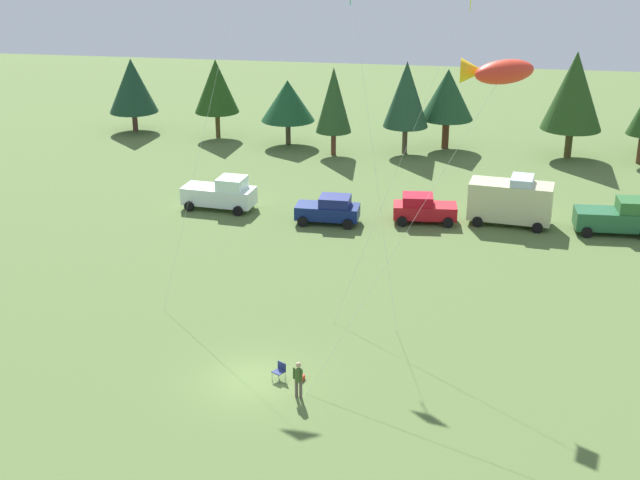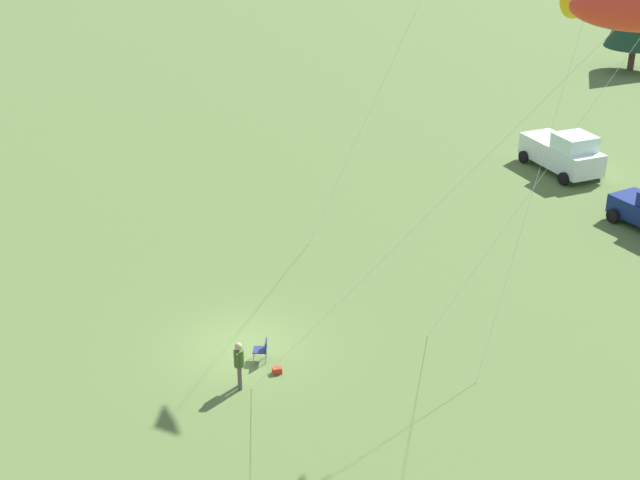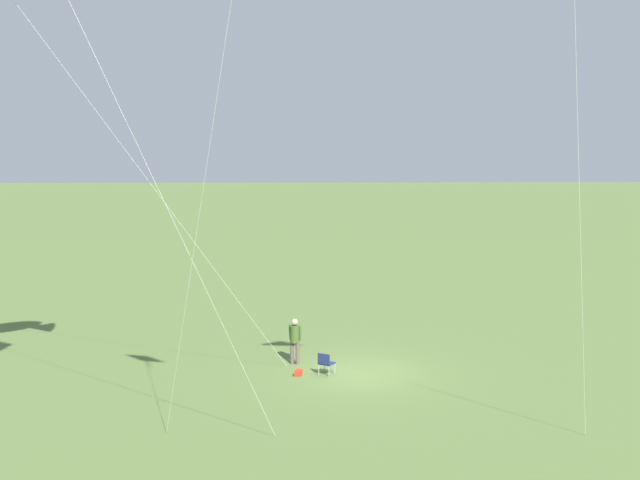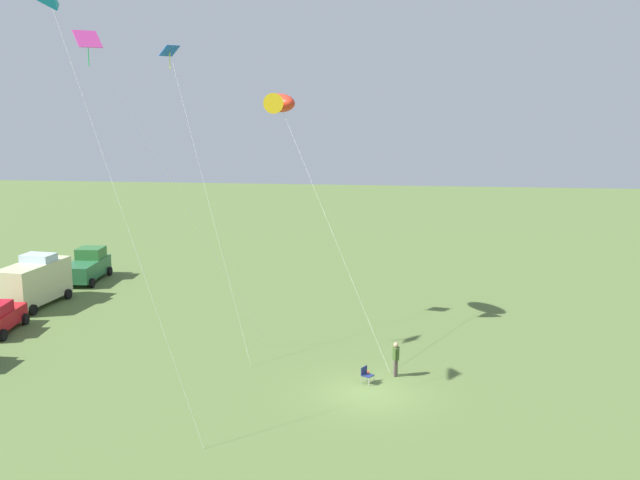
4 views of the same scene
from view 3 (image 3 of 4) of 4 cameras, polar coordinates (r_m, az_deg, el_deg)
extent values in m
plane|color=#536B35|center=(32.61, 2.46, -8.51)|extent=(160.00, 160.00, 0.00)
cylinder|color=brown|center=(33.61, -1.80, -7.22)|extent=(0.14, 0.14, 0.85)
cylinder|color=brown|center=(33.53, -1.45, -7.26)|extent=(0.14, 0.14, 0.85)
cylinder|color=#3A5523|center=(33.38, -1.63, -6.03)|extent=(0.44, 0.44, 0.62)
sphere|color=tan|center=(33.27, -1.63, -5.26)|extent=(0.24, 0.24, 0.24)
cylinder|color=#3A5523|center=(33.50, -1.91, -5.92)|extent=(0.15, 0.13, 0.55)
cylinder|color=#3A5523|center=(33.35, -1.27, -5.99)|extent=(0.12, 0.12, 0.55)
cube|color=navy|center=(32.31, 0.44, -7.89)|extent=(0.66, 0.66, 0.04)
cube|color=navy|center=(32.07, 0.24, -7.64)|extent=(0.43, 0.28, 0.40)
cylinder|color=#A5A8AD|center=(32.65, 0.30, -8.10)|extent=(0.03, 0.03, 0.42)
cylinder|color=#A5A8AD|center=(32.45, 0.95, -8.20)|extent=(0.03, 0.03, 0.42)
cylinder|color=#A5A8AD|center=(32.30, -0.08, -8.28)|extent=(0.03, 0.03, 0.42)
cylinder|color=#A5A8AD|center=(32.10, 0.57, -8.39)|extent=(0.03, 0.03, 0.42)
cube|color=red|center=(32.25, -1.40, -8.50)|extent=(0.29, 0.36, 0.22)
cylinder|color=silver|center=(29.15, -10.09, 2.61)|extent=(7.85, 6.82, 13.23)
cylinder|color=#4C3823|center=(33.44, -2.14, -8.07)|extent=(0.04, 0.04, 0.01)
cylinder|color=silver|center=(22.56, 16.19, 5.92)|extent=(3.23, 6.67, 17.35)
cylinder|color=#4C3823|center=(27.91, 16.62, -11.88)|extent=(0.04, 0.04, 0.01)
cylinder|color=silver|center=(22.50, -10.92, 4.52)|extent=(6.01, 5.60, 16.11)
cylinder|color=#4C3823|center=(26.71, -2.85, -12.46)|extent=(0.04, 0.04, 0.01)
cylinder|color=silver|center=(21.44, -7.27, 4.71)|extent=(3.58, 7.95, 16.34)
cylinder|color=#4C3823|center=(27.31, -9.81, -12.09)|extent=(0.04, 0.04, 0.01)
camera|label=1|loc=(66.84, -7.05, 18.13)|focal=50.00mm
camera|label=2|loc=(48.93, -30.94, 16.48)|focal=50.00mm
camera|label=4|loc=(47.87, 46.98, 11.00)|focal=42.00mm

